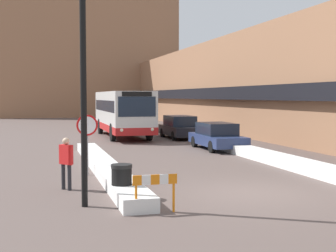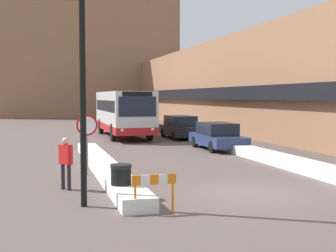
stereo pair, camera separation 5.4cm
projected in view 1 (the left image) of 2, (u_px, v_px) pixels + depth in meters
name	position (u px, v px, depth m)	size (l,w,h in m)	color
ground_plane	(251.00, 193.00, 13.64)	(160.00, 160.00, 0.00)	brown
building_row_right	(236.00, 86.00, 39.14)	(5.50, 60.00, 7.38)	#996B4C
building_backdrop_far	(82.00, 53.00, 65.73)	(26.00, 8.00, 17.76)	#996B4C
snow_bank_left	(104.00, 166.00, 17.80)	(0.90, 13.88, 0.38)	silver
snow_bank_right	(270.00, 157.00, 20.04)	(0.90, 16.19, 0.43)	silver
city_bus	(123.00, 112.00, 32.57)	(2.62, 10.14, 3.15)	silver
parked_car_front	(217.00, 136.00, 24.94)	(1.85, 4.42, 1.42)	navy
parked_car_back	(180.00, 127.00, 31.50)	(1.92, 4.60, 1.52)	black
stop_sign	(87.00, 131.00, 16.70)	(0.76, 0.08, 2.18)	gray
street_lamp	(95.00, 61.00, 11.83)	(1.46, 0.36, 5.96)	black
pedestrian	(66.00, 159.00, 14.07)	(0.41, 0.46, 1.59)	#232328
trash_bin	(122.00, 181.00, 12.93)	(0.59, 0.59, 0.95)	black
construction_barricade	(155.00, 186.00, 11.27)	(1.10, 0.06, 0.94)	orange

